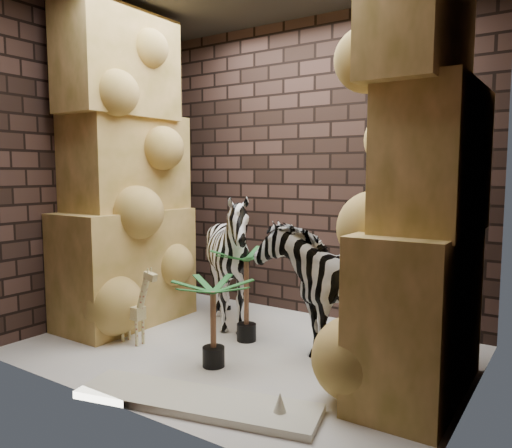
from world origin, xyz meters
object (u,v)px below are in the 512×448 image
Objects in this scene: palm_back at (213,323)px; surfboard at (196,401)px; giraffe_toy at (132,303)px; palm_front at (246,295)px; zebra_right at (330,270)px; zebra_left at (230,268)px.

palm_back is 0.43× the size of surfboard.
palm_front is at bearing 39.00° from giraffe_toy.
zebra_right is 1.03× the size of zebra_left.
zebra_right reaches higher than giraffe_toy.
palm_back is at bearing -79.05° from palm_front.
palm_front reaches higher than palm_back.
surfboard is at bearing -70.26° from palm_front.
palm_back reaches higher than surfboard.
zebra_right is at bearing 66.29° from surfboard.
palm_front is at bearing 100.95° from palm_back.
zebra_left reaches higher than palm_front.
palm_front is 0.52× the size of surfboard.
zebra_right is 1.94× the size of palm_back.
zebra_left is 0.42m from palm_front.
zebra_left is 0.96m from palm_back.
giraffe_toy is 1.37m from surfboard.
zebra_right is at bearing 32.41° from giraffe_toy.
zebra_right is 1.58m from surfboard.
zebra_right is 1.00m from zebra_left.
zebra_left is 0.94m from giraffe_toy.
zebra_right is 1.61× the size of palm_front.
zebra_right reaches higher than palm_back.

